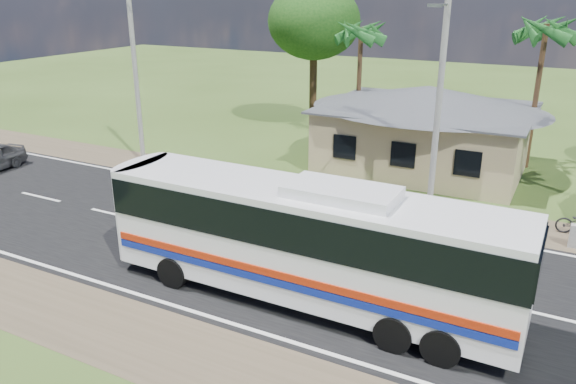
{
  "coord_description": "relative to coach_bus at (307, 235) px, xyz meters",
  "views": [
    {
      "loc": [
        8.04,
        -16.33,
        9.19
      ],
      "look_at": [
        -1.02,
        1.0,
        2.05
      ],
      "focal_mm": 35.0,
      "sensor_mm": 36.0,
      "label": 1
    }
  ],
  "objects": [
    {
      "name": "house",
      "position": [
        -0.48,
        15.52,
        0.38
      ],
      "size": [
        12.4,
        10.0,
        5.0
      ],
      "color": "tan",
      "rests_on": "ground"
    },
    {
      "name": "road",
      "position": [
        -1.48,
        2.52,
        -2.25
      ],
      "size": [
        120.0,
        16.0,
        0.03
      ],
      "color": "black",
      "rests_on": "ground"
    },
    {
      "name": "tree_behind_house",
      "position": [
        -9.48,
        20.52,
        4.85
      ],
      "size": [
        6.0,
        6.0,
        9.61
      ],
      "color": "#47301E",
      "rests_on": "ground"
    },
    {
      "name": "palm_mid",
      "position": [
        4.52,
        18.02,
        4.9
      ],
      "size": [
        2.8,
        2.8,
        8.2
      ],
      "color": "#47301E",
      "rests_on": "ground"
    },
    {
      "name": "coach_bus",
      "position": [
        0.0,
        0.0,
        0.0
      ],
      "size": [
        12.75,
        2.82,
        3.95
      ],
      "rotation": [
        0.0,
        0.0,
        -0.0
      ],
      "color": "silver",
      "rests_on": "ground"
    },
    {
      "name": "ground",
      "position": [
        -1.48,
        2.52,
        -2.26
      ],
      "size": [
        120.0,
        120.0,
        0.0
      ],
      "primitive_type": "plane",
      "color": "#31481A",
      "rests_on": "ground"
    },
    {
      "name": "palm_far",
      "position": [
        -5.48,
        18.52,
        4.42
      ],
      "size": [
        2.8,
        2.8,
        7.7
      ],
      "color": "#47301E",
      "rests_on": "ground"
    },
    {
      "name": "utility_poles",
      "position": [
        1.19,
        9.01,
        3.51
      ],
      "size": [
        32.8,
        2.22,
        11.0
      ],
      "color": "#9E9E99",
      "rests_on": "ground"
    }
  ]
}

